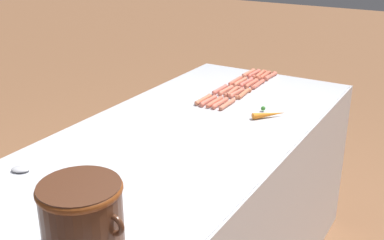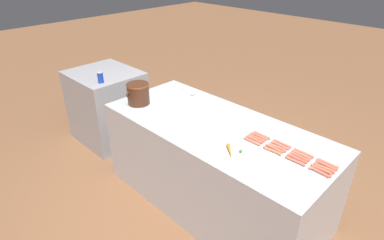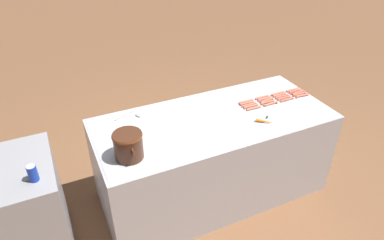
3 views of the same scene
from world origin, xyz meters
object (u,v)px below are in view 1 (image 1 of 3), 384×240
hot_dog_1 (258,84)px  hot_dog_8 (260,74)px  serving_spoon (9,173)px  carrot (269,114)px  hot_dog_17 (236,81)px  hot_dog_4 (264,75)px  hot_dog_0 (271,76)px  hot_dog_18 (220,89)px  hot_dog_13 (240,82)px  hot_dog_5 (251,83)px  hot_dog_16 (249,73)px  hot_dog_14 (226,90)px  hot_dog_15 (208,101)px  hot_dog_10 (232,91)px  hot_dog_6 (237,93)px  hot_dog_19 (203,99)px  hot_dog_2 (243,94)px  hot_dog_9 (246,82)px  hot_dog_3 (227,104)px  hot_dog_7 (220,103)px  hot_dog_11 (215,102)px  hot_dog_12 (254,73)px

hot_dog_1 → hot_dog_8: size_ratio=1.00×
serving_spoon → carrot: size_ratio=1.77×
hot_dog_1 → hot_dog_17: size_ratio=1.00×
hot_dog_4 → hot_dog_0: bearing=-172.0°
hot_dog_8 → hot_dog_18: bearing=79.6°
hot_dog_13 → hot_dog_1: bearing=-176.8°
hot_dog_8 → carrot: 0.69m
hot_dog_5 → hot_dog_16: 0.22m
hot_dog_14 → hot_dog_15: size_ratio=1.00×
hot_dog_4 → hot_dog_10: bearing=85.3°
hot_dog_16 → hot_dog_13: bearing=99.9°
hot_dog_6 → hot_dog_15: size_ratio=1.00×
hot_dog_16 → hot_dog_19: same height
hot_dog_2 → hot_dog_9: (0.07, -0.19, 0.00)m
hot_dog_4 → hot_dog_9: bearing=79.6°
hot_dog_17 → hot_dog_15: bearing=94.7°
hot_dog_8 → hot_dog_18: same height
hot_dog_10 → carrot: size_ratio=1.12×
hot_dog_3 → hot_dog_7: 0.04m
hot_dog_3 → hot_dog_4: (0.04, -0.58, 0.00)m
hot_dog_4 → hot_dog_17: same height
hot_dog_2 → hot_dog_17: same height
hot_dog_15 → hot_dog_17: (0.03, -0.39, 0.00)m
hot_dog_2 → hot_dog_17: (0.14, -0.19, 0.00)m
hot_dog_0 → hot_dog_4: same height
hot_dog_0 → hot_dog_13: 0.23m
serving_spoon → carrot: carrot is taller
hot_dog_5 → hot_dog_13: 0.07m
serving_spoon → hot_dog_2: bearing=-106.0°
hot_dog_5 → hot_dog_11: (0.03, 0.39, 0.00)m
hot_dog_7 → hot_dog_19: same height
hot_dog_15 → hot_dog_4: bearing=-96.8°
hot_dog_6 → hot_dog_11: (0.03, 0.19, 0.00)m
hot_dog_0 → hot_dog_12: 0.11m
hot_dog_11 → hot_dog_18: same height
hot_dog_11 → hot_dog_13: size_ratio=1.00×
hot_dog_0 → hot_dog_16: (0.14, 0.01, 0.00)m
hot_dog_8 → hot_dog_15: size_ratio=1.00×
hot_dog_15 → serving_spoon: 1.09m
hot_dog_2 → serving_spoon: (0.36, 1.26, -0.00)m
hot_dog_2 → hot_dog_8: 0.40m
hot_dog_8 → hot_dog_10: (-0.00, 0.39, 0.00)m
hot_dog_19 → hot_dog_15: bearing=169.5°
hot_dog_5 → hot_dog_19: bearing=75.3°
hot_dog_11 → hot_dog_13: 0.39m
hot_dog_5 → hot_dog_18: (0.10, 0.19, 0.00)m
hot_dog_5 → hot_dog_6: (-0.00, 0.20, 0.00)m
hot_dog_2 → hot_dog_6: 0.04m
hot_dog_12 → hot_dog_17: 0.20m
hot_dog_4 → hot_dog_6: (-0.00, 0.39, 0.00)m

